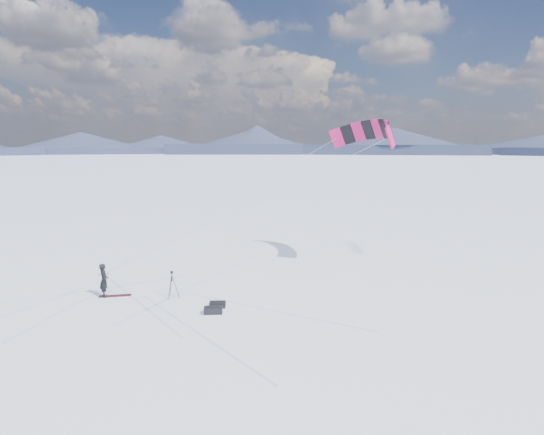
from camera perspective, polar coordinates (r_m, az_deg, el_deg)
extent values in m
plane|color=white|center=(23.70, -14.20, -10.52)|extent=(1800.00, 1800.00, 0.00)
cube|color=#20243F|center=(336.43, 26.91, 7.43)|extent=(142.83, 132.24, 4.92)
cone|color=#20243F|center=(336.39, 26.94, 7.85)|extent=(90.28, 90.28, 8.00)
cube|color=#20243F|center=(339.96, 11.32, 8.26)|extent=(155.14, 103.25, 4.92)
cone|color=#20243F|center=(339.93, 11.33, 8.67)|extent=(84.80, 84.80, 8.00)
cube|color=#20243F|center=(341.96, -4.19, 8.42)|extent=(154.88, 65.89, 4.92)
cone|color=#20243F|center=(341.93, -4.20, 8.83)|extent=(72.46, 72.46, 8.00)
cube|color=#20243F|center=(342.30, -19.64, 7.91)|extent=(154.88, 65.89, 4.92)
cone|color=#20243F|center=(342.27, -19.66, 8.32)|extent=(72.46, 72.46, 8.00)
cube|color=#A8B1D1|center=(20.91, -28.96, -14.19)|extent=(6.00, 0.12, 0.01)
cube|color=#A8B1D1|center=(22.54, -22.99, -12.05)|extent=(3.52, 7.29, 0.01)
cube|color=#A8B1D1|center=(24.40, -17.96, -10.11)|extent=(6.45, 7.79, 0.01)
cube|color=#A8B1D1|center=(26.44, -13.72, -8.39)|extent=(11.66, 3.07, 0.01)
cube|color=#A8B1D1|center=(21.06, -9.52, -12.93)|extent=(1.27, 5.91, 0.01)
cube|color=#A8B1D1|center=(23.31, -5.49, -10.61)|extent=(6.52, 4.83, 0.01)
cube|color=#A8B1D1|center=(25.68, -2.23, -8.67)|extent=(8.85, 4.87, 0.01)
imported|color=black|center=(25.62, -20.23, -9.31)|extent=(0.59, 0.74, 1.78)
cube|color=maroon|center=(25.52, -19.08, -9.26)|extent=(1.64, 0.34, 0.04)
cylinder|color=black|center=(24.25, -11.99, -8.45)|extent=(0.39, 0.09, 1.24)
cylinder|color=black|center=(24.44, -12.57, -8.33)|extent=(0.17, 0.38, 1.24)
cylinder|color=black|center=(24.15, -12.70, -8.55)|extent=(0.27, 0.32, 1.24)
cylinder|color=black|center=(24.15, -12.46, -7.45)|extent=(0.04, 0.04, 0.35)
cube|color=black|center=(24.08, -12.48, -6.91)|extent=(0.08, 0.08, 0.05)
cube|color=black|center=(24.06, -12.48, -6.71)|extent=(0.14, 0.11, 0.10)
cylinder|color=black|center=(24.14, -12.48, -6.65)|extent=(0.07, 0.10, 0.07)
cube|color=black|center=(21.98, -7.39, -11.47)|extent=(0.91, 0.53, 0.32)
cylinder|color=black|center=(21.91, -7.40, -11.03)|extent=(0.82, 0.20, 0.08)
cube|color=black|center=(22.72, -6.85, -10.79)|extent=(0.83, 0.51, 0.29)
cylinder|color=black|center=(22.67, -6.86, -10.40)|extent=(0.74, 0.22, 0.09)
cube|color=#D0155F|center=(27.50, 14.61, 9.76)|extent=(1.03, 0.77, 1.46)
cube|color=black|center=(28.26, 14.74, 10.20)|extent=(0.90, 0.85, 1.41)
cube|color=#D0155F|center=(29.04, 14.49, 10.52)|extent=(0.74, 0.90, 1.36)
cube|color=black|center=(29.80, 13.92, 10.72)|extent=(0.62, 0.90, 1.29)
cube|color=#D0155F|center=(30.50, 13.08, 10.78)|extent=(0.78, 0.90, 1.22)
cube|color=black|center=(31.12, 12.02, 10.72)|extent=(0.91, 0.87, 1.29)
cube|color=#D0155F|center=(31.61, 10.81, 10.54)|extent=(1.04, 0.80, 1.36)
cube|color=black|center=(31.95, 9.51, 10.25)|extent=(1.14, 0.69, 1.41)
cube|color=#D0155F|center=(32.14, 8.18, 9.87)|extent=(1.21, 0.55, 1.46)
cylinder|color=gray|center=(24.91, -2.19, 1.96)|extent=(16.05, 0.72, 7.10)
cylinder|color=gray|center=(27.54, -4.42, 2.65)|extent=(14.81, 6.26, 7.10)
cylinder|color=black|center=(25.27, -20.38, -6.72)|extent=(0.54, 0.15, 0.03)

